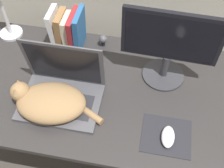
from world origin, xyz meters
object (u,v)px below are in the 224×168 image
laptop (62,91)px  external_monitor (170,45)px  webcam (103,40)px  cat (49,102)px  computer_mouse (168,137)px  book_row (68,30)px

laptop → external_monitor: 0.54m
webcam → cat: bearing=-108.7°
cat → external_monitor: (0.50, 0.30, 0.16)m
cat → webcam: 0.48m
laptop → external_monitor: external_monitor is taller
computer_mouse → cat: bearing=174.4°
laptop → computer_mouse: (0.51, -0.13, -0.03)m
laptop → book_row: bearing=100.4°
webcam → laptop: bearing=-107.0°
laptop → computer_mouse: 0.52m
cat → webcam: bearing=71.3°
computer_mouse → laptop: bearing=165.9°
cat → book_row: 0.43m
book_row → webcam: bearing=9.3°
cat → external_monitor: 0.60m
cat → computer_mouse: bearing=-5.6°
external_monitor → computer_mouse: 0.41m
cat → external_monitor: size_ratio=1.00×
book_row → webcam: (0.18, 0.03, -0.06)m
external_monitor → computer_mouse: external_monitor is taller
external_monitor → webcam: size_ratio=6.47×
cat → external_monitor: bearing=31.0°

